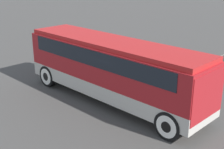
{
  "coord_description": "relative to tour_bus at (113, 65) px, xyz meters",
  "views": [
    {
      "loc": [
        10.22,
        -10.31,
        6.49
      ],
      "look_at": [
        0.0,
        0.0,
        1.41
      ],
      "focal_mm": 50.0,
      "sensor_mm": 36.0,
      "label": 1
    }
  ],
  "objects": [
    {
      "name": "parked_car_near",
      "position": [
        -4.42,
        4.64,
        -1.2
      ],
      "size": [
        4.55,
        1.83,
        1.38
      ],
      "color": "black",
      "rests_on": "ground_plane"
    },
    {
      "name": "tour_bus",
      "position": [
        0.0,
        0.0,
        0.0
      ],
      "size": [
        10.32,
        2.54,
        3.12
      ],
      "color": "#B7B2A8",
      "rests_on": "ground_plane"
    },
    {
      "name": "ground_plane",
      "position": [
        -0.1,
        -0.0,
        -1.9
      ],
      "size": [
        120.0,
        120.0,
        0.0
      ],
      "primitive_type": "plane",
      "color": "#423F3D"
    }
  ]
}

